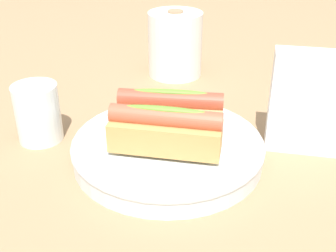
{
  "coord_description": "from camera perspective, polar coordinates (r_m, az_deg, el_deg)",
  "views": [
    {
      "loc": [
        0.09,
        -0.52,
        0.34
      ],
      "look_at": [
        -0.02,
        0.0,
        0.05
      ],
      "focal_mm": 46.11,
      "sensor_mm": 36.0,
      "label": 1
    }
  ],
  "objects": [
    {
      "name": "water_glass",
      "position": [
        0.69,
        -16.77,
        1.24
      ],
      "size": [
        0.07,
        0.07,
        0.09
      ],
      "color": "white",
      "rests_on": "ground_plane"
    },
    {
      "name": "hotdog_front",
      "position": [
        0.57,
        -0.34,
        -0.62
      ],
      "size": [
        0.15,
        0.05,
        0.06
      ],
      "color": "tan",
      "rests_on": "serving_bowl"
    },
    {
      "name": "paper_towel_roll",
      "position": [
        0.9,
        0.95,
        10.76
      ],
      "size": [
        0.11,
        0.11,
        0.13
      ],
      "color": "white",
      "rests_on": "ground_plane"
    },
    {
      "name": "ground_plane",
      "position": [
        0.63,
        1.41,
        -4.44
      ],
      "size": [
        2.4,
        2.4,
        0.0
      ],
      "primitive_type": "plane",
      "color": "#9E7A56"
    },
    {
      "name": "napkin_box",
      "position": [
        0.65,
        18.1,
        2.96
      ],
      "size": [
        0.11,
        0.04,
        0.15
      ],
      "primitive_type": "cube",
      "rotation": [
        0.0,
        0.0,
        -0.0
      ],
      "color": "white",
      "rests_on": "ground_plane"
    },
    {
      "name": "hotdog_back",
      "position": [
        0.62,
        0.31,
        1.84
      ],
      "size": [
        0.15,
        0.06,
        0.06
      ],
      "color": "#DBB270",
      "rests_on": "serving_bowl"
    },
    {
      "name": "serving_bowl",
      "position": [
        0.62,
        -0.0,
        -2.86
      ],
      "size": [
        0.27,
        0.27,
        0.03
      ],
      "color": "silver",
      "rests_on": "ground_plane"
    }
  ]
}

